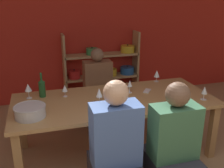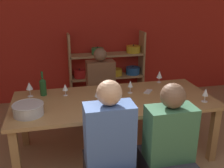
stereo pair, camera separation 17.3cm
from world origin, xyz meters
name	(u,v)px [view 2 (the right image)]	position (x,y,z in m)	size (l,w,h in m)	color
wall_back_red	(79,26)	(0.00, 3.83, 1.35)	(8.80, 0.06, 2.70)	red
shelf_unit	(110,74)	(0.52, 3.63, 0.49)	(1.37, 0.30, 1.24)	tan
dining_table	(114,105)	(0.18, 1.87, 0.64)	(2.35, 1.01, 0.72)	#AD7F4C
mixing_bowl	(28,109)	(-0.76, 1.65, 0.78)	(0.32, 0.32, 0.12)	#B7BABC
wine_bottle_green	(43,86)	(-0.63, 2.18, 0.84)	(0.08, 0.08, 0.30)	#1E4C23
wine_glass_red_a	(159,75)	(0.93, 2.32, 0.83)	(0.08, 0.08, 0.16)	white
wine_glass_red_b	(205,93)	(1.18, 1.56, 0.83)	(0.07, 0.07, 0.16)	white
wine_glass_red_c	(130,84)	(0.42, 2.01, 0.83)	(0.06, 0.06, 0.16)	white
wine_glass_red_d	(169,95)	(0.73, 1.55, 0.84)	(0.07, 0.07, 0.17)	white
wine_glass_red_e	(29,86)	(-0.78, 2.17, 0.85)	(0.08, 0.08, 0.18)	white
wine_glass_red_f	(98,93)	(-0.03, 1.76, 0.86)	(0.07, 0.07, 0.19)	white
wine_glass_white_a	(65,88)	(-0.37, 2.11, 0.82)	(0.07, 0.07, 0.14)	white
cell_phone	(148,91)	(0.66, 2.00, 0.73)	(0.15, 0.16, 0.01)	silver
person_near_a	(110,162)	(-0.05, 1.06, 0.45)	(0.43, 0.54, 1.23)	#2D2D38
person_far_a	(101,96)	(0.18, 2.73, 0.42)	(0.41, 0.51, 1.16)	#2D2D38
person_near_b	(168,158)	(0.51, 1.03, 0.42)	(0.44, 0.55, 1.17)	#2D2D38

